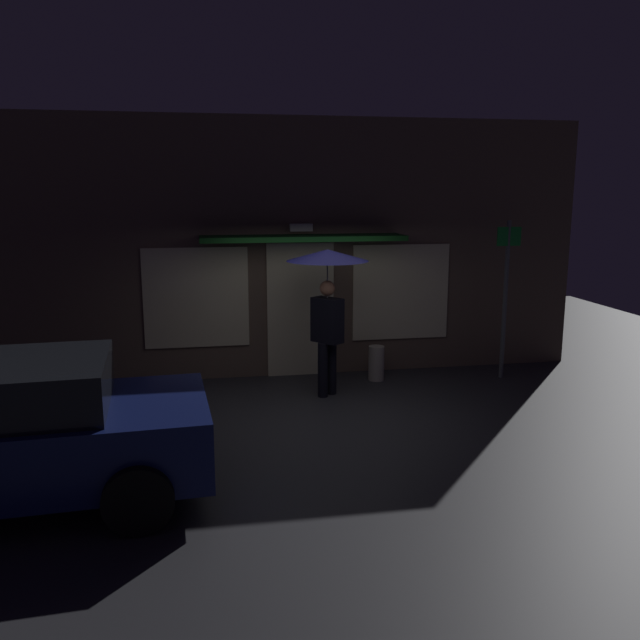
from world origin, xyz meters
TOP-DOWN VIEW (x-y plane):
  - ground_plane at (0.00, 0.00)m, footprint 18.00×18.00m
  - building_facade at (0.00, 2.34)m, footprint 9.53×1.00m
  - person_with_umbrella at (0.22, 0.99)m, footprint 1.20×1.20m
  - street_sign_post at (3.23, 1.43)m, footprint 0.40×0.07m
  - sidewalk_bollard at (1.16, 1.64)m, footprint 0.25×0.25m

SIDE VIEW (x-z plane):
  - ground_plane at x=0.00m, z-range 0.00..0.00m
  - sidewalk_bollard at x=1.16m, z-range 0.00..0.56m
  - street_sign_post at x=3.23m, z-range 0.17..2.73m
  - person_with_umbrella at x=0.22m, z-range 0.63..2.82m
  - building_facade at x=0.00m, z-range -0.02..4.17m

